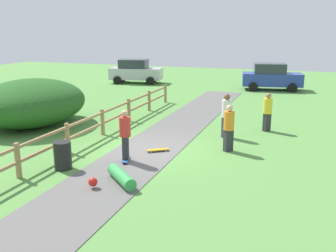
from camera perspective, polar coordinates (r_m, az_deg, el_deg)
The scene contains 13 objects.
ground_plane at distance 14.32m, azimuth -2.98°, elevation -3.54°, with size 60.00×60.00×0.00m, color #568E42.
asphalt_path at distance 14.31m, azimuth -2.98°, elevation -3.50°, with size 2.40×28.00×0.02m, color #605E5B.
wooden_fence at distance 15.29m, azimuth -12.05°, elevation -0.07°, with size 0.12×18.12×1.10m.
bush_large at distance 18.76m, azimuth -19.65°, elevation 3.31°, with size 4.58×5.50×2.14m, color #23561E.
trash_bin at distance 12.73m, azimuth -15.37°, elevation -4.23°, with size 0.56×0.56×0.90m, color black.
skater_riding at distance 12.87m, azimuth -6.38°, elevation -1.06°, with size 0.49×0.82×1.75m.
skater_fallen at distance 11.30m, azimuth -7.27°, elevation -7.56°, with size 1.37×1.38×0.36m.
skateboard_loose at distance 14.02m, azimuth -1.51°, elevation -3.54°, with size 0.76×0.63×0.08m.
bystander_orange at distance 14.06m, azimuth 9.03°, elevation 0.02°, with size 0.54×0.54×1.73m.
bystander_yellow at distance 17.20m, azimuth 14.57°, elevation 2.27°, with size 0.53×0.53×1.69m.
bystander_white at distance 15.83m, azimuth 8.66°, elevation 1.85°, with size 0.53×0.53×1.82m.
parked_car_blue at distance 28.97m, azimuth 15.09°, elevation 7.07°, with size 4.44×2.58×1.92m.
parked_car_silver at distance 31.71m, azimuth -4.85°, elevation 8.10°, with size 4.44×2.57×1.92m.
Camera 1 is at (5.29, -12.56, 4.40)m, focal length 41.06 mm.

